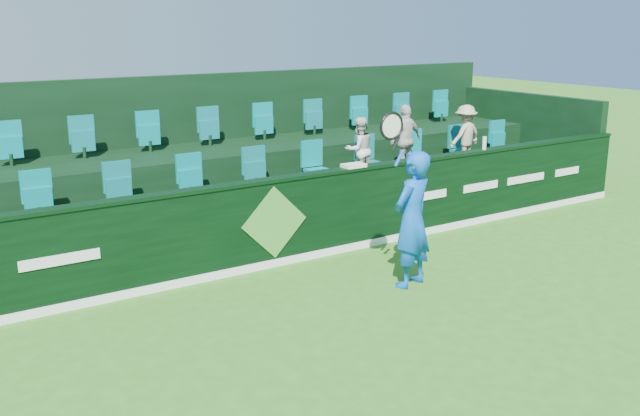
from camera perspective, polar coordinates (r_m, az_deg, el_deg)
ground at (r=7.96m, az=10.82°, el=-12.51°), size 60.00×60.00×0.00m
sponsor_hoarding at (r=10.72m, az=-3.95°, el=-1.16°), size 16.00×0.25×1.35m
stand_tier_front at (r=11.73m, az=-6.59°, el=-1.20°), size 16.00×2.00×0.80m
stand_tier_back at (r=13.34m, az=-10.33°, el=1.72°), size 16.00×1.80×1.30m
stand_rear at (r=13.63m, az=-11.18°, el=4.39°), size 16.00×4.10×2.60m
seat_row_front at (r=11.91m, az=-7.56°, el=2.48°), size 13.50×0.50×0.60m
seat_row_back at (r=13.43m, az=-11.02°, el=5.91°), size 13.50×0.50×0.60m
tennis_player at (r=9.88m, az=7.35°, el=-0.85°), size 1.14×0.64×2.56m
spectator_left at (r=12.78m, az=3.14°, el=4.70°), size 0.58×0.46×1.15m
spectator_middle at (r=13.43m, az=6.86°, el=5.44°), size 0.80×0.41×1.31m
spectator_right at (r=14.46m, az=11.53°, el=5.71°), size 0.83×0.54×1.20m
towel at (r=11.35m, az=2.71°, el=3.42°), size 0.36×0.24×0.05m
drinks_bottle at (r=13.24m, az=13.02°, el=5.09°), size 0.07×0.07×0.23m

